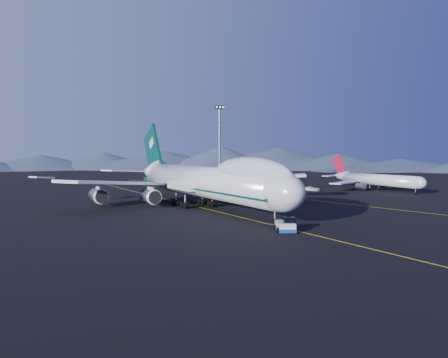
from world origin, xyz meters
name	(u,v)px	position (x,y,z in m)	size (l,w,h in m)	color
ground	(205,209)	(0.00, 0.00, 0.00)	(500.00, 500.00, 0.00)	black
taxiway_line_main	(205,209)	(0.00, 0.00, 0.01)	(0.25, 220.00, 0.01)	yellow
taxiway_line_side	(295,198)	(30.00, 10.00, 0.01)	(0.25, 200.00, 0.01)	yellow
boeing_747	(205,181)	(0.00, 0.03, 5.81)	(59.62, 72.43, 19.37)	silver
pushback_tug	(285,227)	(-1.77, -32.01, 0.70)	(4.44, 5.68, 2.21)	silver
second_jet	(375,180)	(65.94, 18.65, 3.29)	(33.83, 38.22, 10.87)	silver
service_van	(312,189)	(47.50, 25.75, 0.70)	(2.33, 5.04, 1.40)	silver
floodlight_mast	(219,144)	(39.68, 71.30, 14.57)	(3.55, 2.66, 28.75)	black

